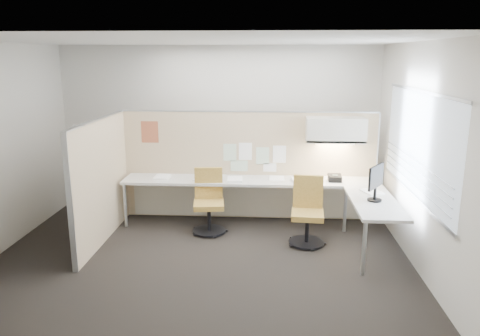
# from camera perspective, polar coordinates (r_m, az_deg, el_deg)

# --- Properties ---
(floor) EXTENTS (5.50, 4.50, 0.01)m
(floor) POSITION_cam_1_polar(r_m,az_deg,el_deg) (6.44, -4.64, -10.59)
(floor) COLOR black
(floor) RESTS_ON ground
(ceiling) EXTENTS (5.50, 4.50, 0.01)m
(ceiling) POSITION_cam_1_polar(r_m,az_deg,el_deg) (5.88, -5.18, 15.27)
(ceiling) COLOR white
(ceiling) RESTS_ON wall_back
(wall_back) EXTENTS (5.50, 0.02, 2.80)m
(wall_back) POSITION_cam_1_polar(r_m,az_deg,el_deg) (8.20, -2.60, 4.95)
(wall_back) COLOR beige
(wall_back) RESTS_ON ground
(wall_front) EXTENTS (5.50, 0.02, 2.80)m
(wall_front) POSITION_cam_1_polar(r_m,az_deg,el_deg) (3.87, -9.76, -5.06)
(wall_front) COLOR beige
(wall_front) RESTS_ON ground
(wall_right) EXTENTS (0.02, 4.50, 2.80)m
(wall_right) POSITION_cam_1_polar(r_m,az_deg,el_deg) (6.23, 21.01, 1.32)
(wall_right) COLOR beige
(wall_right) RESTS_ON ground
(window_pane) EXTENTS (0.01, 2.80, 1.30)m
(window_pane) POSITION_cam_1_polar(r_m,az_deg,el_deg) (6.19, 20.91, 2.68)
(window_pane) COLOR #A3B0BD
(window_pane) RESTS_ON wall_right
(partition_back) EXTENTS (4.10, 0.06, 1.75)m
(partition_back) POSITION_cam_1_polar(r_m,az_deg,el_deg) (7.62, 1.03, 0.28)
(partition_back) COLOR #CCB28D
(partition_back) RESTS_ON floor
(partition_left) EXTENTS (0.06, 2.20, 1.75)m
(partition_left) POSITION_cam_1_polar(r_m,az_deg,el_deg) (6.97, -16.49, -1.55)
(partition_left) COLOR #CCB28D
(partition_left) RESTS_ON floor
(desk) EXTENTS (4.00, 2.07, 0.73)m
(desk) POSITION_cam_1_polar(r_m,az_deg,el_deg) (7.23, 3.87, -2.73)
(desk) COLOR beige
(desk) RESTS_ON floor
(overhead_bin) EXTENTS (0.90, 0.36, 0.38)m
(overhead_bin) POSITION_cam_1_polar(r_m,az_deg,el_deg) (7.36, 11.57, 4.57)
(overhead_bin) COLOR beige
(overhead_bin) RESTS_ON partition_back
(task_light_strip) EXTENTS (0.60, 0.06, 0.02)m
(task_light_strip) POSITION_cam_1_polar(r_m,az_deg,el_deg) (7.39, 11.49, 2.96)
(task_light_strip) COLOR #FFEABF
(task_light_strip) RESTS_ON overhead_bin
(pinned_papers) EXTENTS (1.01, 0.00, 0.47)m
(pinned_papers) POSITION_cam_1_polar(r_m,az_deg,el_deg) (7.55, 1.63, 1.38)
(pinned_papers) COLOR #8CBF8C
(pinned_papers) RESTS_ON partition_back
(poster) EXTENTS (0.28, 0.00, 0.35)m
(poster) POSITION_cam_1_polar(r_m,az_deg,el_deg) (7.72, -10.95, 4.33)
(poster) COLOR #E0501C
(poster) RESTS_ON partition_back
(chair_left) EXTENTS (0.50, 0.52, 0.95)m
(chair_left) POSITION_cam_1_polar(r_m,az_deg,el_deg) (7.11, -3.82, -4.31)
(chair_left) COLOR black
(chair_left) RESTS_ON floor
(chair_right) EXTENTS (0.50, 0.51, 0.95)m
(chair_right) POSITION_cam_1_polar(r_m,az_deg,el_deg) (6.73, 8.22, -5.48)
(chair_right) COLOR black
(chair_right) RESTS_ON floor
(monitor) EXTENTS (0.27, 0.40, 0.49)m
(monitor) POSITION_cam_1_polar(r_m,az_deg,el_deg) (6.45, 16.22, -1.48)
(monitor) COLOR black
(monitor) RESTS_ON desk
(phone) EXTENTS (0.21, 0.20, 0.12)m
(phone) POSITION_cam_1_polar(r_m,az_deg,el_deg) (7.36, 11.43, -1.21)
(phone) COLOR black
(phone) RESTS_ON desk
(stapler) EXTENTS (0.14, 0.06, 0.05)m
(stapler) POSITION_cam_1_polar(r_m,az_deg,el_deg) (7.47, 9.45, -1.13)
(stapler) COLOR black
(stapler) RESTS_ON desk
(tape_dispenser) EXTENTS (0.10, 0.06, 0.06)m
(tape_dispenser) POSITION_cam_1_polar(r_m,az_deg,el_deg) (7.46, 11.13, -1.18)
(tape_dispenser) COLOR black
(tape_dispenser) RESTS_ON desk
(coat_hook) EXTENTS (0.18, 0.42, 1.28)m
(coat_hook) POSITION_cam_1_polar(r_m,az_deg,el_deg) (6.29, -19.51, 1.79)
(coat_hook) COLOR silver
(coat_hook) RESTS_ON partition_left
(paper_stack_0) EXTENTS (0.23, 0.30, 0.03)m
(paper_stack_0) POSITION_cam_1_polar(r_m,az_deg,el_deg) (7.53, -9.45, -1.09)
(paper_stack_0) COLOR white
(paper_stack_0) RESTS_ON desk
(paper_stack_1) EXTENTS (0.30, 0.35, 0.02)m
(paper_stack_1) POSITION_cam_1_polar(r_m,az_deg,el_deg) (7.38, -4.55, -1.29)
(paper_stack_1) COLOR white
(paper_stack_1) RESTS_ON desk
(paper_stack_2) EXTENTS (0.25, 0.31, 0.04)m
(paper_stack_2) POSITION_cam_1_polar(r_m,az_deg,el_deg) (7.26, -0.62, -1.41)
(paper_stack_2) COLOR white
(paper_stack_2) RESTS_ON desk
(paper_stack_3) EXTENTS (0.23, 0.30, 0.01)m
(paper_stack_3) POSITION_cam_1_polar(r_m,az_deg,el_deg) (7.39, 4.50, -1.28)
(paper_stack_3) COLOR white
(paper_stack_3) RESTS_ON desk
(paper_stack_4) EXTENTS (0.26, 0.33, 0.03)m
(paper_stack_4) POSITION_cam_1_polar(r_m,az_deg,el_deg) (7.29, 7.29, -1.49)
(paper_stack_4) COLOR white
(paper_stack_4) RESTS_ON desk
(paper_stack_5) EXTENTS (0.32, 0.36, 0.02)m
(paper_stack_5) POSITION_cam_1_polar(r_m,az_deg,el_deg) (6.89, 15.78, -2.82)
(paper_stack_5) COLOR white
(paper_stack_5) RESTS_ON desk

